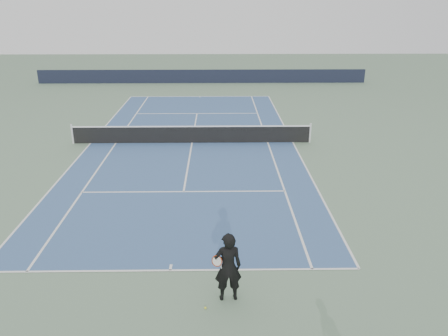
{
  "coord_description": "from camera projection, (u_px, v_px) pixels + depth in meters",
  "views": [
    {
      "loc": [
        1.39,
        -22.55,
        7.35
      ],
      "look_at": [
        1.64,
        -6.57,
        1.1
      ],
      "focal_mm": 35.0,
      "sensor_mm": 36.0,
      "label": 1
    }
  ],
  "objects": [
    {
      "name": "windscreen_far",
      "position": [
        202.0,
        76.0,
        40.09
      ],
      "size": [
        30.0,
        0.25,
        1.2
      ],
      "primitive_type": "cube",
      "color": "black",
      "rests_on": "ground"
    },
    {
      "name": "tennis_net",
      "position": [
        192.0,
        134.0,
        23.47
      ],
      "size": [
        12.9,
        0.1,
        1.07
      ],
      "color": "silver",
      "rests_on": "ground"
    },
    {
      "name": "tennis_ball",
      "position": [
        205.0,
        308.0,
        11.04
      ],
      "size": [
        0.06,
        0.06,
        0.06
      ],
      "primitive_type": "sphere",
      "color": "yellow",
      "rests_on": "ground"
    },
    {
      "name": "tennis_player",
      "position": [
        228.0,
        267.0,
        11.09
      ],
      "size": [
        0.84,
        0.6,
        1.94
      ],
      "color": "black",
      "rests_on": "ground"
    },
    {
      "name": "ground",
      "position": [
        192.0,
        143.0,
        23.65
      ],
      "size": [
        80.0,
        80.0,
        0.0
      ],
      "primitive_type": "plane",
      "color": "slate"
    },
    {
      "name": "court_surface",
      "position": [
        192.0,
        143.0,
        23.65
      ],
      "size": [
        10.97,
        23.77,
        0.01
      ],
      "primitive_type": "cube",
      "color": "#395988",
      "rests_on": "ground"
    }
  ]
}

